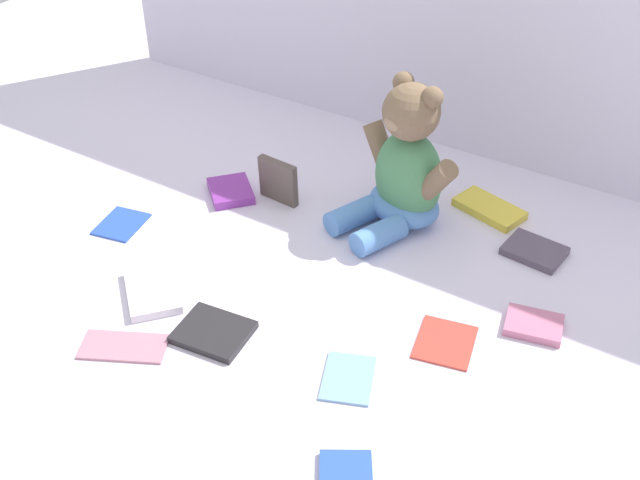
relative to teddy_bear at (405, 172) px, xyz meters
The scene contains 13 objects.
ground_plane 0.20m from the teddy_bear, 106.83° to the right, with size 3.20×3.20×0.00m, color silver.
teddy_bear is the anchor object (origin of this frame).
book_case_0 0.49m from the teddy_bear, 103.92° to the right, with size 0.10×0.12×0.01m, color #262326.
book_case_1 0.37m from the teddy_bear, 51.21° to the right, with size 0.09×0.10×0.01m, color #D24134.
book_case_2 0.46m from the teddy_bear, 73.67° to the right, with size 0.08×0.10×0.01m, color #7FAED9.
book_case_4 0.57m from the teddy_bear, 146.10° to the right, with size 0.08×0.10×0.01m, color blue.
book_case_5 0.37m from the teddy_bear, 162.13° to the right, with size 0.08×0.10×0.02m, color purple.
book_case_6 0.61m from the teddy_bear, 111.48° to the right, with size 0.07×0.14×0.01m, color #BA7A8C.
book_case_7 0.29m from the teddy_bear, ahead, with size 0.08×0.11×0.01m, color #514455.
book_case_9 0.52m from the teddy_bear, 121.75° to the right, with size 0.09×0.13×0.02m, color white.
book_case_10 0.26m from the teddy_bear, 163.32° to the right, with size 0.09×0.02×0.09m, color #52443D.
book_case_11 0.21m from the teddy_bear, 39.04° to the left, with size 0.07×0.14×0.02m, color yellow.
book_case_12 0.39m from the teddy_bear, 26.42° to the right, with size 0.07×0.09×0.01m, color #C16B8A.
Camera 1 is at (0.57, -1.00, 0.91)m, focal length 43.46 mm.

